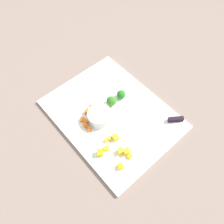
{
  "coord_description": "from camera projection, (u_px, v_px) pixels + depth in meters",
  "views": [
    {
      "loc": [
        0.33,
        -0.29,
        0.73
      ],
      "look_at": [
        0.0,
        0.0,
        0.02
      ],
      "focal_mm": 35.46,
      "sensor_mm": 36.0,
      "label": 1
    }
  ],
  "objects": [
    {
      "name": "ground_plane",
      "position": [
        112.0,
        115.0,
        0.85
      ],
      "size": [
        4.0,
        4.0,
        0.0
      ],
      "primitive_type": "plane",
      "color": "#7F6B61"
    },
    {
      "name": "cutting_board",
      "position": [
        112.0,
        114.0,
        0.85
      ],
      "size": [
        0.48,
        0.37,
        0.01
      ],
      "primitive_type": "cube",
      "color": "white",
      "rests_on": "ground_plane"
    },
    {
      "name": "prep_bowl",
      "position": [
        100.0,
        116.0,
        0.81
      ],
      "size": [
        0.09,
        0.09,
        0.04
      ],
      "primitive_type": "cylinder",
      "color": "white",
      "rests_on": "cutting_board"
    },
    {
      "name": "chef_knife",
      "position": [
        153.0,
        121.0,
        0.82
      ],
      "size": [
        0.21,
        0.27,
        0.02
      ],
      "rotation": [
        0.0,
        0.0,
        4.08
      ],
      "color": "silver",
      "rests_on": "cutting_board"
    },
    {
      "name": "carrot_dice_0",
      "position": [
        86.0,
        125.0,
        0.81
      ],
      "size": [
        0.02,
        0.02,
        0.01
      ],
      "primitive_type": "cube",
      "rotation": [
        0.0,
        0.0,
        0.31
      ],
      "color": "orange",
      "rests_on": "cutting_board"
    },
    {
      "name": "carrot_dice_1",
      "position": [
        92.0,
        108.0,
        0.85
      ],
      "size": [
        0.02,
        0.02,
        0.02
      ],
      "primitive_type": "cube",
      "rotation": [
        0.0,
        0.0,
        1.12
      ],
      "color": "orange",
      "rests_on": "cutting_board"
    },
    {
      "name": "carrot_dice_2",
      "position": [
        86.0,
        112.0,
        0.84
      ],
      "size": [
        0.02,
        0.02,
        0.01
      ],
      "primitive_type": "cube",
      "rotation": [
        0.0,
        0.0,
        1.22
      ],
      "color": "orange",
      "rests_on": "cutting_board"
    },
    {
      "name": "carrot_dice_3",
      "position": [
        90.0,
        130.0,
        0.8
      ],
      "size": [
        0.01,
        0.01,
        0.01
      ],
      "primitive_type": "cube",
      "rotation": [
        0.0,
        0.0,
        1.77
      ],
      "color": "orange",
      "rests_on": "cutting_board"
    },
    {
      "name": "carrot_dice_4",
      "position": [
        88.0,
        127.0,
        0.81
      ],
      "size": [
        0.01,
        0.01,
        0.01
      ],
      "primitive_type": "cube",
      "rotation": [
        0.0,
        0.0,
        2.62
      ],
      "color": "orange",
      "rests_on": "cutting_board"
    },
    {
      "name": "carrot_dice_5",
      "position": [
        82.0,
        120.0,
        0.82
      ],
      "size": [
        0.02,
        0.02,
        0.01
      ],
      "primitive_type": "cube",
      "rotation": [
        0.0,
        0.0,
        1.04
      ],
      "color": "orange",
      "rests_on": "cutting_board"
    },
    {
      "name": "carrot_dice_6",
      "position": [
        85.0,
        122.0,
        0.82
      ],
      "size": [
        0.02,
        0.01,
        0.01
      ],
      "primitive_type": "cube",
      "rotation": [
        0.0,
        0.0,
        3.06
      ],
      "color": "orange",
      "rests_on": "cutting_board"
    },
    {
      "name": "pepper_dice_0",
      "position": [
        130.0,
        156.0,
        0.75
      ],
      "size": [
        0.02,
        0.02,
        0.01
      ],
      "primitive_type": "cube",
      "rotation": [
        0.0,
        0.0,
        0.12
      ],
      "color": "yellow",
      "rests_on": "cutting_board"
    },
    {
      "name": "pepper_dice_1",
      "position": [
        120.0,
        151.0,
        0.75
      ],
      "size": [
        0.02,
        0.02,
        0.02
      ],
      "primitive_type": "cube",
      "rotation": [
        0.0,
        0.0,
        2.95
      ],
      "color": "yellow",
      "rests_on": "cutting_board"
    },
    {
      "name": "pepper_dice_2",
      "position": [
        100.0,
        153.0,
        0.75
      ],
      "size": [
        0.03,
        0.03,
        0.02
      ],
      "primitive_type": "cube",
      "rotation": [
        0.0,
        0.0,
        0.98
      ],
      "color": "yellow",
      "rests_on": "cutting_board"
    },
    {
      "name": "pepper_dice_3",
      "position": [
        115.0,
        137.0,
        0.78
      ],
      "size": [
        0.03,
        0.02,
        0.02
      ],
      "primitive_type": "cube",
      "rotation": [
        0.0,
        0.0,
        2.93
      ],
      "color": "yellow",
      "rests_on": "cutting_board"
    },
    {
      "name": "pepper_dice_4",
      "position": [
        107.0,
        148.0,
        0.76
      ],
      "size": [
        0.02,
        0.02,
        0.01
      ],
      "primitive_type": "cube",
      "rotation": [
        0.0,
        0.0,
        0.84
      ],
      "color": "yellow",
      "rests_on": "cutting_board"
    },
    {
      "name": "pepper_dice_5",
      "position": [
        106.0,
        140.0,
        0.78
      ],
      "size": [
        0.01,
        0.01,
        0.01
      ],
      "primitive_type": "cube",
      "rotation": [
        0.0,
        0.0,
        1.35
      ],
      "color": "yellow",
      "rests_on": "cutting_board"
    },
    {
      "name": "pepper_dice_6",
      "position": [
        121.0,
        166.0,
        0.73
      ],
      "size": [
        0.02,
        0.02,
        0.01
      ],
      "primitive_type": "cube",
      "rotation": [
        0.0,
        0.0,
        1.07
      ],
      "color": "yellow",
      "rests_on": "cutting_board"
    },
    {
      "name": "pepper_dice_7",
      "position": [
        109.0,
        138.0,
        0.78
      ],
      "size": [
        0.02,
        0.02,
        0.01
      ],
      "primitive_type": "cube",
      "rotation": [
        0.0,
        0.0,
        0.51
      ],
      "color": "yellow",
      "rests_on": "cutting_board"
    },
    {
      "name": "pepper_dice_8",
      "position": [
        127.0,
        151.0,
        0.75
      ],
      "size": [
        0.02,
        0.02,
        0.02
      ],
      "primitive_type": "cube",
      "rotation": [
        0.0,
        0.0,
        1.51
      ],
      "color": "yellow",
      "rests_on": "cutting_board"
    },
    {
      "name": "broccoli_floret_0",
      "position": [
        121.0,
        95.0,
        0.87
      ],
      "size": [
        0.03,
        0.03,
        0.04
      ],
      "color": "#80AC5E",
      "rests_on": "cutting_board"
    },
    {
      "name": "broccoli_floret_1",
      "position": [
        111.0,
        101.0,
        0.85
      ],
      "size": [
        0.04,
        0.04,
        0.04
      ],
      "color": "#80B066",
      "rests_on": "cutting_board"
    }
  ]
}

